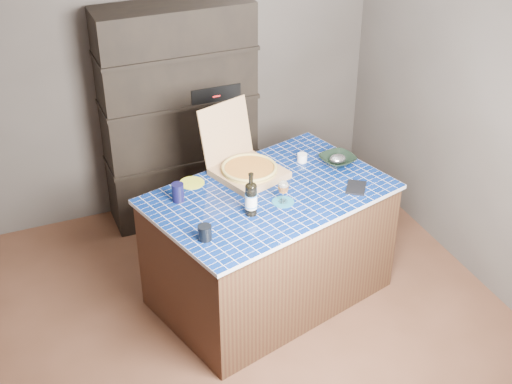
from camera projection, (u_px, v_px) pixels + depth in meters
name	position (u px, v px, depth m)	size (l,w,h in m)	color
room	(251.00, 165.00, 4.30)	(3.50, 3.50, 3.50)	brown
shelving_unit	(179.00, 115.00, 5.68)	(1.20, 0.41, 1.80)	black
kitchen_island	(269.00, 245.00, 4.98)	(1.80, 1.40, 0.87)	#442D1A
pizza_box	(247.00, 167.00, 4.92)	(0.56, 0.62, 0.46)	olive
mead_bottle	(251.00, 198.00, 4.47)	(0.08, 0.08, 0.30)	black
teal_trivet	(283.00, 202.00, 4.64)	(0.15, 0.15, 0.01)	#175C78
wine_glass	(283.00, 187.00, 4.59)	(0.07, 0.07, 0.16)	white
tumbler	(205.00, 233.00, 4.27)	(0.09, 0.09, 0.10)	black
dvd_case	(356.00, 188.00, 4.79)	(0.12, 0.18, 0.01)	black
bowl	(338.00, 160.00, 5.07)	(0.24, 0.24, 0.06)	black
foil_contents	(338.00, 159.00, 5.06)	(0.12, 0.10, 0.06)	#AFAFBA
white_jar	(302.00, 158.00, 5.09)	(0.07, 0.07, 0.06)	white
navy_cup	(178.00, 192.00, 4.63)	(0.08, 0.08, 0.13)	black
green_trivet	(192.00, 183.00, 4.85)	(0.17, 0.17, 0.01)	gold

